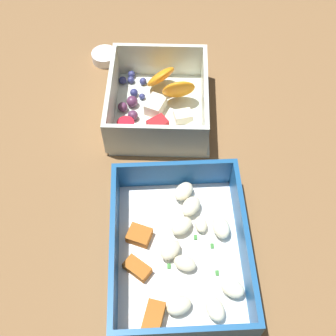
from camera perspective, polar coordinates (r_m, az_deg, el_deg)
name	(u,v)px	position (r cm, az deg, el deg)	size (l,w,h in cm)	color
table_surface	(163,174)	(59.55, -0.68, -0.78)	(80.00, 80.00, 2.00)	brown
pasta_container	(181,251)	(51.44, 1.65, -10.74)	(20.54, 15.89, 5.14)	white
fruit_bowl	(159,102)	(63.46, -1.18, 8.63)	(16.61, 14.59, 6.15)	silver
paper_cup_liner	(105,57)	(72.98, -8.21, 14.18)	(4.06, 4.06, 1.52)	white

